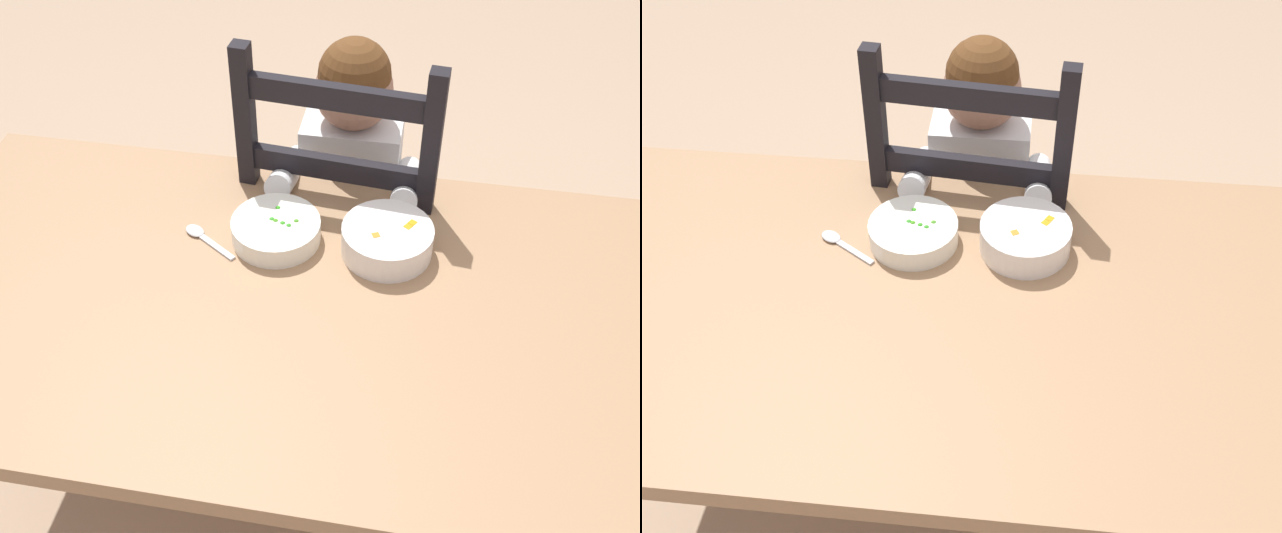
% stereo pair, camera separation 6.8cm
% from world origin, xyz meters
% --- Properties ---
extents(ground_plane, '(8.00, 8.00, 0.00)m').
position_xyz_m(ground_plane, '(0.00, 0.00, 0.00)').
color(ground_plane, tan).
extents(dining_table, '(1.60, 0.83, 0.71)m').
position_xyz_m(dining_table, '(0.00, 0.00, 0.62)').
color(dining_table, '#9C7652').
rests_on(dining_table, ground).
extents(dining_chair, '(0.46, 0.46, 1.03)m').
position_xyz_m(dining_chair, '(-0.00, 0.46, 0.49)').
color(dining_chair, black).
rests_on(dining_chair, ground).
extents(child_figure, '(0.32, 0.31, 0.98)m').
position_xyz_m(child_figure, '(0.00, 0.45, 0.65)').
color(child_figure, white).
rests_on(child_figure, ground).
extents(bowl_of_peas, '(0.18, 0.18, 0.05)m').
position_xyz_m(bowl_of_peas, '(-0.11, 0.16, 0.73)').
color(bowl_of_peas, white).
rests_on(bowl_of_peas, dining_table).
extents(bowl_of_carrots, '(0.18, 0.18, 0.06)m').
position_xyz_m(bowl_of_carrots, '(0.11, 0.16, 0.74)').
color(bowl_of_carrots, white).
rests_on(bowl_of_carrots, dining_table).
extents(spoon, '(0.13, 0.09, 0.01)m').
position_xyz_m(spoon, '(-0.25, 0.14, 0.71)').
color(spoon, silver).
rests_on(spoon, dining_table).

